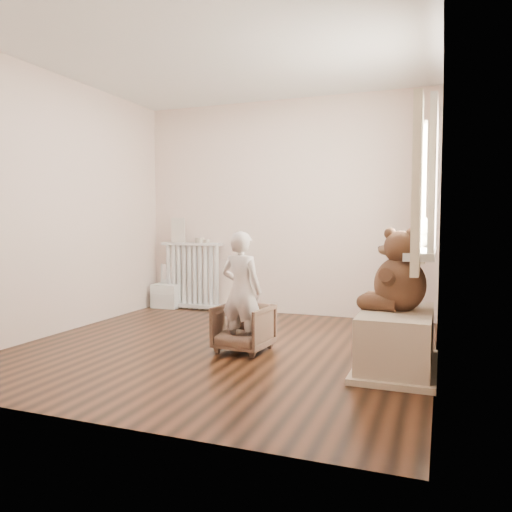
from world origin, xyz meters
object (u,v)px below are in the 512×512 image
(radiator, at_px, (192,279))
(teddy_bear, at_px, (400,282))
(armchair, at_px, (244,328))
(toy_bench, at_px, (397,343))
(toy_vanity, at_px, (167,287))
(plush_cat, at_px, (422,236))
(child, at_px, (241,291))

(radiator, xyz_separation_m, teddy_bear, (2.73, -1.79, 0.28))
(armchair, relative_size, toy_bench, 0.46)
(radiator, bearing_deg, teddy_bear, -33.34)
(toy_vanity, height_order, teddy_bear, teddy_bear)
(toy_vanity, bearing_deg, armchair, -43.80)
(teddy_bear, bearing_deg, armchair, -177.87)
(radiator, xyz_separation_m, armchair, (1.41, -1.73, -0.18))
(plush_cat, bearing_deg, child, -169.15)
(radiator, bearing_deg, armchair, -50.70)
(radiator, bearing_deg, toy_bench, -33.78)
(toy_bench, bearing_deg, armchair, 176.15)
(armchair, relative_size, child, 0.44)
(radiator, distance_m, child, 2.28)
(toy_bench, bearing_deg, radiator, 146.22)
(radiator, xyz_separation_m, toy_bench, (2.71, -1.82, -0.19))
(child, distance_m, teddy_bear, 1.32)
(armchair, height_order, plush_cat, plush_cat)
(armchair, bearing_deg, plush_cat, 33.38)
(toy_vanity, relative_size, toy_bench, 0.59)
(child, relative_size, toy_bench, 1.06)
(toy_bench, bearing_deg, teddy_bear, 55.37)
(toy_bench, relative_size, plush_cat, 3.29)
(toy_bench, bearing_deg, toy_vanity, 149.82)
(child, bearing_deg, teddy_bear, -174.29)
(child, xyz_separation_m, teddy_bear, (1.31, -0.02, 0.13))
(toy_bench, distance_m, plush_cat, 1.15)
(toy_bench, height_order, plush_cat, plush_cat)
(toy_vanity, height_order, plush_cat, plush_cat)
(toy_vanity, xyz_separation_m, child, (1.77, -1.75, 0.26))
(radiator, distance_m, armchair, 2.24)
(toy_vanity, distance_m, child, 2.50)
(armchair, xyz_separation_m, child, (0.00, -0.05, 0.33))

